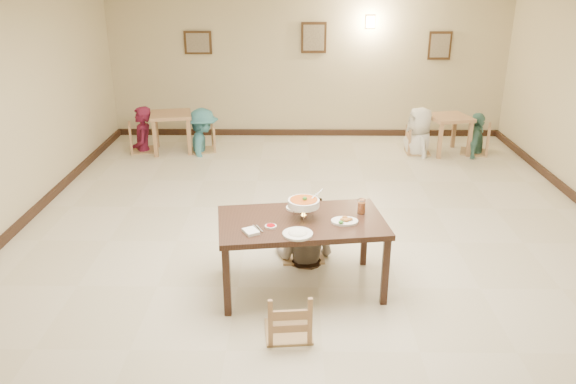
{
  "coord_description": "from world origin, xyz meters",
  "views": [
    {
      "loc": [
        -0.27,
        -6.46,
        3.27
      ],
      "look_at": [
        -0.34,
        -0.6,
        0.93
      ],
      "focal_mm": 35.0,
      "sensor_mm": 36.0,
      "label": 1
    }
  ],
  "objects_px": {
    "main_table": "(301,227)",
    "chair_far": "(303,216)",
    "bg_chair_rr": "(477,126)",
    "bg_diner_a": "(140,107)",
    "bg_table_right": "(449,123)",
    "bg_chair_lr": "(202,127)",
    "bg_chair_ll": "(141,125)",
    "chair_near": "(288,291)",
    "drink_glass": "(361,207)",
    "bg_chair_rl": "(419,129)",
    "bg_diner_c": "(421,107)",
    "bg_diner_b": "(201,109)",
    "bg_diner_d": "(479,113)",
    "bg_table_left": "(171,120)",
    "main_diner": "(305,194)",
    "curry_warmer": "(304,203)"
  },
  "relations": [
    {
      "from": "bg_diner_a",
      "to": "bg_table_right",
      "type": "bearing_deg",
      "value": 75.71
    },
    {
      "from": "bg_diner_b",
      "to": "bg_table_left",
      "type": "bearing_deg",
      "value": 84.25
    },
    {
      "from": "bg_chair_ll",
      "to": "bg_chair_rl",
      "type": "bearing_deg",
      "value": -106.93
    },
    {
      "from": "bg_diner_a",
      "to": "bg_diner_d",
      "type": "bearing_deg",
      "value": 75.74
    },
    {
      "from": "main_table",
      "to": "bg_table_left",
      "type": "bearing_deg",
      "value": 108.03
    },
    {
      "from": "bg_chair_ll",
      "to": "bg_chair_lr",
      "type": "xyz_separation_m",
      "value": [
        1.15,
        0.02,
        -0.05
      ]
    },
    {
      "from": "bg_diner_a",
      "to": "bg_diner_d",
      "type": "height_order",
      "value": "bg_diner_a"
    },
    {
      "from": "bg_diner_d",
      "to": "main_table",
      "type": "bearing_deg",
      "value": 165.23
    },
    {
      "from": "main_table",
      "to": "bg_diner_d",
      "type": "height_order",
      "value": "bg_diner_d"
    },
    {
      "from": "drink_glass",
      "to": "bg_table_right",
      "type": "distance_m",
      "value": 5.21
    },
    {
      "from": "bg_diner_b",
      "to": "main_diner",
      "type": "bearing_deg",
      "value": -163.95
    },
    {
      "from": "bg_table_left",
      "to": "bg_diner_a",
      "type": "bearing_deg",
      "value": -179.72
    },
    {
      "from": "chair_near",
      "to": "bg_chair_lr",
      "type": "distance_m",
      "value": 6.05
    },
    {
      "from": "chair_near",
      "to": "bg_diner_a",
      "type": "relative_size",
      "value": 0.54
    },
    {
      "from": "chair_near",
      "to": "drink_glass",
      "type": "height_order",
      "value": "drink_glass"
    },
    {
      "from": "main_table",
      "to": "bg_table_right",
      "type": "distance_m",
      "value": 5.65
    },
    {
      "from": "main_table",
      "to": "bg_chair_rr",
      "type": "xyz_separation_m",
      "value": [
        3.35,
        4.9,
        -0.21
      ]
    },
    {
      "from": "bg_diner_d",
      "to": "bg_diner_a",
      "type": "bearing_deg",
      "value": 109.19
    },
    {
      "from": "chair_far",
      "to": "bg_chair_rl",
      "type": "relative_size",
      "value": 1.14
    },
    {
      "from": "bg_diner_a",
      "to": "bg_table_left",
      "type": "bearing_deg",
      "value": 76.37
    },
    {
      "from": "chair_far",
      "to": "bg_diner_d",
      "type": "distance_m",
      "value": 5.33
    },
    {
      "from": "bg_chair_rr",
      "to": "bg_chair_ll",
      "type": "bearing_deg",
      "value": -72.17
    },
    {
      "from": "main_table",
      "to": "bg_chair_rr",
      "type": "bearing_deg",
      "value": 47.74
    },
    {
      "from": "bg_diner_c",
      "to": "bg_chair_rl",
      "type": "bearing_deg",
      "value": 0.0
    },
    {
      "from": "bg_chair_lr",
      "to": "bg_diner_c",
      "type": "relative_size",
      "value": 0.53
    },
    {
      "from": "bg_chair_ll",
      "to": "bg_chair_rr",
      "type": "height_order",
      "value": "bg_chair_rr"
    },
    {
      "from": "bg_table_left",
      "to": "bg_chair_rl",
      "type": "bearing_deg",
      "value": -0.83
    },
    {
      "from": "drink_glass",
      "to": "bg_chair_rl",
      "type": "height_order",
      "value": "drink_glass"
    },
    {
      "from": "chair_far",
      "to": "main_diner",
      "type": "xyz_separation_m",
      "value": [
        0.02,
        -0.05,
        0.3
      ]
    },
    {
      "from": "curry_warmer",
      "to": "bg_chair_ll",
      "type": "relative_size",
      "value": 0.36
    },
    {
      "from": "bg_chair_rr",
      "to": "main_diner",
      "type": "bearing_deg",
      "value": -19.84
    },
    {
      "from": "bg_diner_a",
      "to": "bg_diner_b",
      "type": "xyz_separation_m",
      "value": [
        1.15,
        0.02,
        -0.04
      ]
    },
    {
      "from": "main_table",
      "to": "bg_diner_c",
      "type": "height_order",
      "value": "bg_diner_c"
    },
    {
      "from": "chair_near",
      "to": "bg_chair_rl",
      "type": "height_order",
      "value": "chair_near"
    },
    {
      "from": "chair_near",
      "to": "bg_table_left",
      "type": "distance_m",
      "value": 6.22
    },
    {
      "from": "main_table",
      "to": "chair_far",
      "type": "height_order",
      "value": "chair_far"
    },
    {
      "from": "chair_near",
      "to": "bg_diner_c",
      "type": "distance_m",
      "value": 6.21
    },
    {
      "from": "bg_chair_rr",
      "to": "chair_far",
      "type": "bearing_deg",
      "value": -20.39
    },
    {
      "from": "bg_diner_a",
      "to": "bg_diner_c",
      "type": "distance_m",
      "value": 5.25
    },
    {
      "from": "drink_glass",
      "to": "bg_diner_d",
      "type": "height_order",
      "value": "bg_diner_d"
    },
    {
      "from": "bg_chair_lr",
      "to": "bg_chair_ll",
      "type": "bearing_deg",
      "value": -102.67
    },
    {
      "from": "bg_diner_c",
      "to": "bg_table_right",
      "type": "bearing_deg",
      "value": 83.96
    },
    {
      "from": "drink_glass",
      "to": "bg_diner_b",
      "type": "distance_m",
      "value": 5.39
    },
    {
      "from": "curry_warmer",
      "to": "bg_diner_a",
      "type": "relative_size",
      "value": 0.22
    },
    {
      "from": "main_diner",
      "to": "bg_chair_rl",
      "type": "xyz_separation_m",
      "value": [
        2.22,
        4.19,
        -0.36
      ]
    },
    {
      "from": "bg_chair_rr",
      "to": "bg_chair_rl",
      "type": "bearing_deg",
      "value": -70.43
    },
    {
      "from": "curry_warmer",
      "to": "bg_diner_c",
      "type": "relative_size",
      "value": 0.21
    },
    {
      "from": "bg_diner_c",
      "to": "chair_far",
      "type": "bearing_deg",
      "value": -37.28
    },
    {
      "from": "bg_chair_ll",
      "to": "bg_chair_rl",
      "type": "relative_size",
      "value": 1.1
    },
    {
      "from": "main_table",
      "to": "drink_glass",
      "type": "distance_m",
      "value": 0.69
    }
  ]
}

